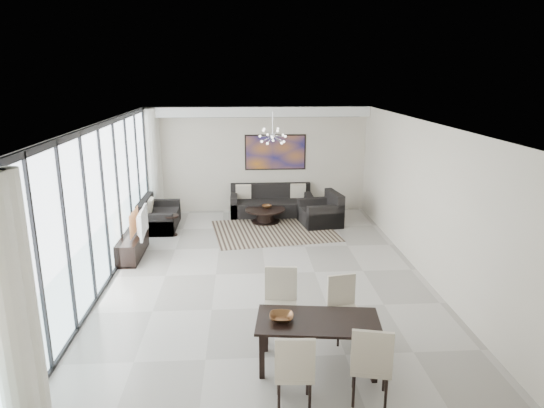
{
  "coord_description": "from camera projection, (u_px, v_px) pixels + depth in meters",
  "views": [
    {
      "loc": [
        -0.42,
        -8.71,
        3.76
      ],
      "look_at": [
        0.16,
        0.53,
        1.25
      ],
      "focal_mm": 32.0,
      "sensor_mm": 36.0,
      "label": 1
    }
  ],
  "objects": [
    {
      "name": "dining_table",
      "position": [
        318.0,
        326.0,
        6.29
      ],
      "size": [
        1.68,
        0.99,
        0.66
      ],
      "color": "black",
      "rests_on": "floor"
    },
    {
      "name": "chandelier",
      "position": [
        273.0,
        136.0,
        11.21
      ],
      "size": [
        0.66,
        0.66,
        0.71
      ],
      "color": "silver",
      "rests_on": "room_shell"
    },
    {
      "name": "armchair",
      "position": [
        322.0,
        214.0,
        12.36
      ],
      "size": [
        1.1,
        1.14,
        0.83
      ],
      "color": "black",
      "rests_on": "floor"
    },
    {
      "name": "rug",
      "position": [
        274.0,
        231.0,
        11.92
      ],
      "size": [
        3.19,
        2.62,
        0.01
      ],
      "primitive_type": "cube",
      "rotation": [
        0.0,
        0.0,
        0.15
      ],
      "color": "black",
      "rests_on": "floor"
    },
    {
      "name": "room_shell",
      "position": [
        290.0,
        201.0,
        9.05
      ],
      "size": [
        6.0,
        9.0,
        2.9
      ],
      "color": "#A8A39B",
      "rests_on": "ground"
    },
    {
      "name": "side_table",
      "position": [
        172.0,
        222.0,
        11.52
      ],
      "size": [
        0.36,
        0.36,
        0.5
      ],
      "color": "black",
      "rests_on": "floor"
    },
    {
      "name": "television",
      "position": [
        139.0,
        222.0,
        10.11
      ],
      "size": [
        0.19,
        1.0,
        0.57
      ],
      "primitive_type": "imported",
      "rotation": [
        0.0,
        0.0,
        1.64
      ],
      "color": "gray",
      "rests_on": "tv_console"
    },
    {
      "name": "sofa_main",
      "position": [
        271.0,
        205.0,
        13.27
      ],
      "size": [
        2.21,
        0.9,
        0.8
      ],
      "color": "black",
      "rests_on": "floor"
    },
    {
      "name": "bowl_coffee",
      "position": [
        267.0,
        207.0,
        12.59
      ],
      "size": [
        0.27,
        0.27,
        0.08
      ],
      "primitive_type": "imported",
      "rotation": [
        0.0,
        0.0,
        0.05
      ],
      "color": "brown",
      "rests_on": "coffee_table"
    },
    {
      "name": "dining_chair_ne",
      "position": [
        343.0,
        303.0,
        7.04
      ],
      "size": [
        0.5,
        0.5,
        0.93
      ],
      "color": "beige",
      "rests_on": "floor"
    },
    {
      "name": "dining_chair_se",
      "position": [
        371.0,
        360.0,
        5.54
      ],
      "size": [
        0.56,
        0.56,
        1.01
      ],
      "color": "beige",
      "rests_on": "floor"
    },
    {
      "name": "painting",
      "position": [
        275.0,
        152.0,
        13.3
      ],
      "size": [
        1.68,
        0.04,
        0.98
      ],
      "primitive_type": "cube",
      "color": "#B56419",
      "rests_on": "room_shell"
    },
    {
      "name": "dining_chair_nw",
      "position": [
        281.0,
        297.0,
        7.07
      ],
      "size": [
        0.52,
        0.52,
        1.03
      ],
      "color": "beige",
      "rests_on": "floor"
    },
    {
      "name": "dining_chair_sw",
      "position": [
        294.0,
        367.0,
        5.45
      ],
      "size": [
        0.47,
        0.47,
        0.97
      ],
      "color": "beige",
      "rests_on": "floor"
    },
    {
      "name": "loveseat",
      "position": [
        158.0,
        218.0,
        12.11
      ],
      "size": [
        0.85,
        1.52,
        0.76
      ],
      "color": "black",
      "rests_on": "floor"
    },
    {
      "name": "bowl_dining",
      "position": [
        281.0,
        317.0,
        6.26
      ],
      "size": [
        0.34,
        0.34,
        0.08
      ],
      "primitive_type": "imported",
      "rotation": [
        0.0,
        0.0,
        -0.1
      ],
      "color": "brown",
      "rests_on": "dining_table"
    },
    {
      "name": "coffee_table",
      "position": [
        265.0,
        215.0,
        12.57
      ],
      "size": [
        1.03,
        1.03,
        0.36
      ],
      "color": "black",
      "rests_on": "floor"
    },
    {
      "name": "window_wall",
      "position": [
        109.0,
        203.0,
        8.84
      ],
      "size": [
        0.37,
        8.95,
        2.9
      ],
      "color": "silver",
      "rests_on": "floor"
    },
    {
      "name": "soffit",
      "position": [
        257.0,
        112.0,
        12.82
      ],
      "size": [
        5.98,
        0.4,
        0.26
      ],
      "primitive_type": "cube",
      "color": "white",
      "rests_on": "room_shell"
    },
    {
      "name": "tv_console",
      "position": [
        133.0,
        246.0,
        10.23
      ],
      "size": [
        0.41,
        1.46,
        0.46
      ],
      "primitive_type": "cube",
      "color": "black",
      "rests_on": "floor"
    }
  ]
}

